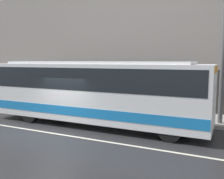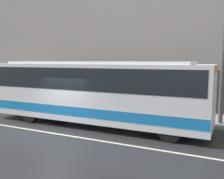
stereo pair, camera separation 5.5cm
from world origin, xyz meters
The scene contains 7 objects.
ground_plane centered at (0.00, 0.00, 0.00)m, with size 60.00×60.00×0.00m, color #262628.
sidewalk centered at (0.00, 5.50, 0.09)m, with size 60.00×3.00×0.18m.
building_facade centered at (0.00, 7.14, 6.39)m, with size 60.00×0.35×13.20m.
lane_stripe centered at (0.00, 0.00, 0.00)m, with size 54.00×0.14×0.01m.
transit_bus centered at (0.99, 2.26, 1.87)m, with size 11.63×2.62×3.31m.
utility_pole_near centered at (6.96, 4.71, 3.72)m, with size 0.23×0.23×7.08m.
pedestrian_waiting centered at (-0.89, 4.84, 0.97)m, with size 0.36×0.36×1.69m.
Camera 2 is at (7.44, -8.93, 3.37)m, focal length 40.00 mm.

